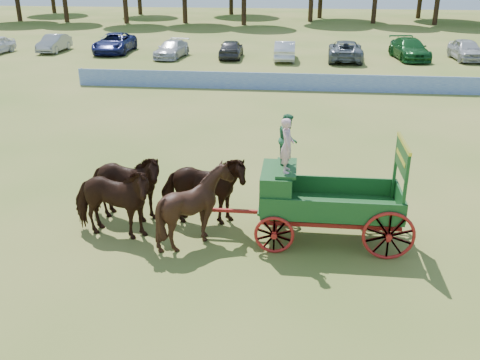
% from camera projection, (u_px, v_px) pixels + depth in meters
% --- Properties ---
extents(ground, '(160.00, 160.00, 0.00)m').
position_uv_depth(ground, '(294.00, 222.00, 16.28)').
color(ground, olive).
rests_on(ground, ground).
extents(horse_lead_left, '(2.76, 1.54, 2.21)m').
position_uv_depth(horse_lead_left, '(112.00, 202.00, 14.99)').
color(horse_lead_left, black).
rests_on(horse_lead_left, ground).
extents(horse_lead_right, '(2.75, 1.53, 2.21)m').
position_uv_depth(horse_lead_right, '(124.00, 187.00, 16.00)').
color(horse_lead_right, black).
rests_on(horse_lead_right, ground).
extents(horse_wheel_left, '(2.09, 1.88, 2.22)m').
position_uv_depth(horse_wheel_left, '(196.00, 206.00, 14.74)').
color(horse_wheel_left, black).
rests_on(horse_wheel_left, ground).
extents(horse_wheel_right, '(2.67, 1.30, 2.21)m').
position_uv_depth(horse_wheel_right, '(203.00, 190.00, 15.76)').
color(horse_wheel_right, black).
rests_on(horse_wheel_right, ground).
extents(farm_dray, '(6.00, 2.00, 3.62)m').
position_uv_depth(farm_dray, '(305.00, 188.00, 14.79)').
color(farm_dray, '#AA2611').
rests_on(farm_dray, ground).
extents(sponsor_banner, '(26.00, 0.08, 1.05)m').
position_uv_depth(sponsor_banner, '(283.00, 82.00, 32.74)').
color(sponsor_banner, '#214AB2').
rests_on(sponsor_banner, ground).
extents(parked_cars, '(41.21, 7.67, 1.65)m').
position_uv_depth(parked_cars, '(244.00, 48.00, 43.98)').
color(parked_cars, silver).
rests_on(parked_cars, ground).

